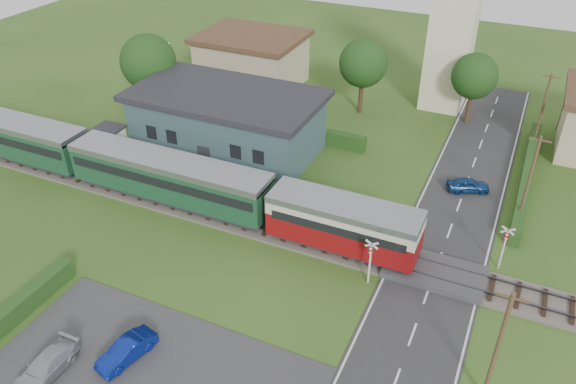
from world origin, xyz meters
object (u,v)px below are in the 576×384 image
at_px(house_west, 252,59).
at_px(car_park_blue, 127,350).
at_px(pedestrian_near, 279,194).
at_px(crossing_signal_far, 505,242).
at_px(train, 134,168).
at_px(crossing_signal_near, 371,256).
at_px(church_tower, 458,2).
at_px(station_building, 227,121).
at_px(car_park_silver, 46,366).
at_px(pedestrian_far, 128,152).
at_px(equipment_hut, 110,142).
at_px(car_on_road, 468,185).

xyz_separation_m(house_west, car_park_blue, (11.63, -36.47, -2.15)).
bearing_deg(pedestrian_near, crossing_signal_far, 159.14).
bearing_deg(train, crossing_signal_near, -7.08).
xyz_separation_m(church_tower, house_west, (-20.00, -3.00, -7.43)).
bearing_deg(pedestrian_near, house_west, -78.06).
height_order(church_tower, house_west, church_tower).
height_order(house_west, car_park_blue, house_west).
height_order(station_building, car_park_silver, station_building).
height_order(station_building, church_tower, church_tower).
height_order(pedestrian_near, pedestrian_far, pedestrian_near).
bearing_deg(pedestrian_far, station_building, -44.13).
height_order(train, pedestrian_near, train).
bearing_deg(house_west, pedestrian_near, -57.68).
bearing_deg(equipment_hut, crossing_signal_far, -1.46).
bearing_deg(crossing_signal_near, car_on_road, 73.90).
bearing_deg(car_on_road, equipment_hut, 81.52).
bearing_deg(church_tower, car_park_blue, -101.97).
distance_m(equipment_hut, train, 5.97).
bearing_deg(car_park_silver, car_on_road, 57.81).
bearing_deg(church_tower, house_west, -171.47).
relative_size(equipment_hut, car_on_road, 0.80).
relative_size(car_on_road, car_park_silver, 0.84).
xyz_separation_m(train, pedestrian_far, (-3.07, 2.95, -0.87)).
xyz_separation_m(car_on_road, pedestrian_near, (-12.24, -8.22, 0.73)).
height_order(equipment_hut, train, train).
height_order(equipment_hut, station_building, station_building).
distance_m(station_building, crossing_signal_near, 19.98).
height_order(crossing_signal_near, car_on_road, crossing_signal_near).
bearing_deg(pedestrian_near, train, -7.38).
height_order(train, crossing_signal_near, train).
xyz_separation_m(crossing_signal_near, car_park_blue, (-9.77, -11.06, -1.50)).
xyz_separation_m(station_building, train, (-2.97, -8.99, -0.52)).
distance_m(equipment_hut, crossing_signal_far, 31.61).
bearing_deg(car_park_silver, house_west, 102.06).
distance_m(crossing_signal_near, car_park_blue, 14.83).
xyz_separation_m(pedestrian_near, pedestrian_far, (-14.00, 0.42, -0.01)).
bearing_deg(equipment_hut, station_building, 35.92).
distance_m(pedestrian_near, pedestrian_far, 14.01).
distance_m(station_building, church_tower, 23.89).
relative_size(crossing_signal_far, pedestrian_far, 1.90).
xyz_separation_m(equipment_hut, car_on_road, (28.20, 7.54, -1.15)).
relative_size(train, crossing_signal_near, 13.18).
xyz_separation_m(station_building, pedestrian_near, (7.95, -6.47, -1.37)).
height_order(crossing_signal_near, pedestrian_near, crossing_signal_near).
bearing_deg(house_west, car_on_road, -25.95).
distance_m(crossing_signal_far, car_on_road, 9.15).
xyz_separation_m(crossing_signal_far, car_on_road, (-3.40, 8.35, -1.55)).
distance_m(crossing_signal_near, pedestrian_near, 9.82).
distance_m(car_park_blue, pedestrian_near, 16.06).
bearing_deg(car_park_blue, station_building, 119.47).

